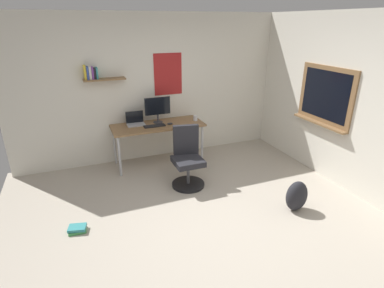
% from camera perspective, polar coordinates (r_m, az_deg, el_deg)
% --- Properties ---
extents(ground_plane, '(5.20, 5.20, 0.00)m').
position_cam_1_polar(ground_plane, '(4.07, 2.72, -14.96)').
color(ground_plane, '#ADA393').
rests_on(ground_plane, ground).
extents(wall_back, '(5.00, 0.30, 2.60)m').
position_cam_1_polar(wall_back, '(5.68, -7.46, 10.24)').
color(wall_back, silver).
rests_on(wall_back, ground).
extents(wall_right, '(0.22, 5.00, 2.60)m').
position_cam_1_polar(wall_right, '(4.97, 29.67, 5.82)').
color(wall_right, silver).
rests_on(wall_right, ground).
extents(desk, '(1.62, 0.64, 0.74)m').
position_cam_1_polar(desk, '(5.47, -6.38, 2.95)').
color(desk, olive).
rests_on(desk, ground).
extents(office_chair, '(0.52, 0.53, 0.95)m').
position_cam_1_polar(office_chair, '(4.79, -0.86, -3.12)').
color(office_chair, black).
rests_on(office_chair, ground).
extents(laptop, '(0.31, 0.21, 0.23)m').
position_cam_1_polar(laptop, '(5.49, -10.53, 4.15)').
color(laptop, '#ADAFB5').
rests_on(laptop, desk).
extents(monitor_primary, '(0.46, 0.17, 0.46)m').
position_cam_1_polar(monitor_primary, '(5.47, -6.42, 6.68)').
color(monitor_primary, '#38383D').
rests_on(monitor_primary, desk).
extents(keyboard, '(0.37, 0.13, 0.02)m').
position_cam_1_polar(keyboard, '(5.35, -7.01, 3.38)').
color(keyboard, black).
rests_on(keyboard, desk).
extents(computer_mouse, '(0.10, 0.06, 0.03)m').
position_cam_1_polar(computer_mouse, '(5.42, -4.15, 3.81)').
color(computer_mouse, '#262628').
rests_on(computer_mouse, desk).
extents(coffee_mug, '(0.08, 0.08, 0.09)m').
position_cam_1_polar(coffee_mug, '(5.62, 0.64, 4.85)').
color(coffee_mug, silver).
rests_on(coffee_mug, desk).
extents(backpack, '(0.32, 0.22, 0.44)m').
position_cam_1_polar(backpack, '(4.47, 18.97, -9.18)').
color(backpack, '#232328').
rests_on(backpack, ground).
extents(book_stack_on_floor, '(0.24, 0.20, 0.07)m').
position_cam_1_polar(book_stack_on_floor, '(4.20, -20.64, -14.64)').
color(book_stack_on_floor, '#3D934C').
rests_on(book_stack_on_floor, ground).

